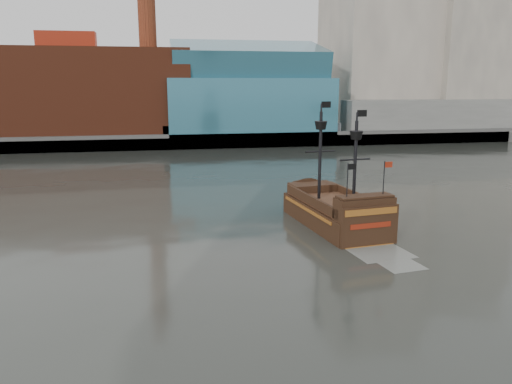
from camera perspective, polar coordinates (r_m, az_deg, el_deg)
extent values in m
plane|color=#262823|center=(27.04, 3.92, -12.12)|extent=(400.00, 400.00, 0.00)
cube|color=slate|center=(116.39, -7.70, 7.23)|extent=(220.00, 60.00, 2.00)
cube|color=#4C4C49|center=(87.07, -6.58, 5.76)|extent=(220.00, 1.00, 2.60)
cube|color=maroon|center=(97.05, -20.45, 10.61)|extent=(42.00, 18.00, 15.00)
cube|color=#306D81|center=(95.28, -0.92, 9.84)|extent=(30.00, 16.00, 10.00)
cube|color=beige|center=(114.50, 13.93, 18.95)|extent=(20.00, 22.00, 46.00)
cube|color=#B0A693|center=(119.14, 22.89, 16.16)|extent=(18.00, 18.00, 38.00)
cube|color=beige|center=(134.34, 14.94, 19.16)|extent=(24.00, 20.00, 52.00)
cube|color=slate|center=(105.14, 20.57, 8.21)|extent=(40.00, 6.00, 6.00)
cube|color=#306D81|center=(95.27, -0.94, 14.66)|extent=(28.00, 14.94, 8.78)
cube|color=black|center=(40.51, 8.87, -3.04)|extent=(5.77, 11.25, 2.34)
cube|color=#522E1E|center=(40.18, 8.93, -1.25)|extent=(5.19, 10.12, 0.27)
cube|color=black|center=(43.91, 6.43, 0.41)|extent=(4.05, 2.60, 0.90)
cube|color=black|center=(36.04, 12.28, -1.86)|extent=(4.41, 1.95, 1.62)
cube|color=black|center=(35.73, 12.84, -4.40)|extent=(4.40, 0.76, 3.59)
cube|color=#98561D|center=(35.25, 13.05, -2.22)|extent=(4.02, 0.56, 0.45)
cube|color=maroon|center=(35.51, 12.98, -3.76)|extent=(3.13, 0.45, 0.36)
cylinder|color=black|center=(40.38, 7.33, 4.13)|extent=(0.28, 0.28, 7.01)
cylinder|color=black|center=(38.50, 11.25, 3.19)|extent=(0.28, 0.28, 6.47)
cone|color=black|center=(40.11, 7.43, 7.56)|extent=(1.10, 1.10, 0.63)
cone|color=black|center=(38.23, 11.39, 6.38)|extent=(1.10, 1.10, 0.63)
cube|color=black|center=(40.18, 8.02, 9.86)|extent=(0.81, 0.13, 0.49)
cube|color=black|center=(38.30, 12.02, 8.79)|extent=(0.81, 0.13, 0.49)
cube|color=gray|center=(34.83, 14.02, -6.75)|extent=(4.18, 3.67, 0.01)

